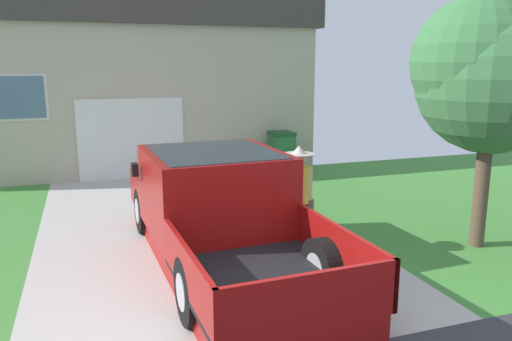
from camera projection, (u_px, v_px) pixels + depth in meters
name	position (u px, v px, depth m)	size (l,w,h in m)	color
pickup_truck	(216.00, 211.00, 7.62)	(2.27, 5.59, 1.65)	maroon
person_with_hat	(298.00, 194.00, 7.75)	(0.53, 0.47, 1.71)	brown
handbag	(312.00, 248.00, 7.75)	(0.30, 0.16, 0.43)	beige
house_with_garage	(120.00, 77.00, 15.72)	(10.76, 6.99, 5.05)	#B9AF99
front_yard_tree	(487.00, 72.00, 7.75)	(2.45, 2.38, 3.99)	brown
wheeled_trash_bin	(281.00, 150.00, 13.74)	(0.60, 0.72, 1.13)	#286B38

